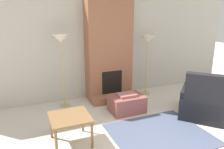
{
  "coord_description": "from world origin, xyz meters",
  "views": [
    {
      "loc": [
        -2.0,
        -2.1,
        2.11
      ],
      "look_at": [
        0.0,
        2.68,
        0.66
      ],
      "focal_mm": 35.0,
      "sensor_mm": 36.0,
      "label": 1
    }
  ],
  "objects_px": {
    "armchair": "(203,103)",
    "floor_lamp_right": "(148,42)",
    "ottoman": "(127,103)",
    "side_table": "(70,120)",
    "floor_lamp_left": "(61,42)"
  },
  "relations": [
    {
      "from": "armchair",
      "to": "floor_lamp_right",
      "type": "distance_m",
      "value": 2.04
    },
    {
      "from": "armchair",
      "to": "floor_lamp_right",
      "type": "relative_size",
      "value": 0.85
    },
    {
      "from": "ottoman",
      "to": "side_table",
      "type": "distance_m",
      "value": 1.6
    },
    {
      "from": "ottoman",
      "to": "floor_lamp_right",
      "type": "bearing_deg",
      "value": 40.27
    },
    {
      "from": "armchair",
      "to": "floor_lamp_left",
      "type": "distance_m",
      "value": 3.31
    },
    {
      "from": "floor_lamp_right",
      "to": "armchair",
      "type": "bearing_deg",
      "value": -76.68
    },
    {
      "from": "side_table",
      "to": "floor_lamp_left",
      "type": "distance_m",
      "value": 1.91
    },
    {
      "from": "side_table",
      "to": "floor_lamp_right",
      "type": "height_order",
      "value": "floor_lamp_right"
    },
    {
      "from": "armchair",
      "to": "side_table",
      "type": "xyz_separation_m",
      "value": [
        -2.79,
        0.09,
        0.13
      ]
    },
    {
      "from": "armchair",
      "to": "floor_lamp_left",
      "type": "xyz_separation_m",
      "value": [
        -2.59,
        1.66,
        1.21
      ]
    },
    {
      "from": "side_table",
      "to": "floor_lamp_left",
      "type": "xyz_separation_m",
      "value": [
        0.19,
        1.57,
        1.08
      ]
    },
    {
      "from": "armchair",
      "to": "floor_lamp_right",
      "type": "bearing_deg",
      "value": -29.5
    },
    {
      "from": "side_table",
      "to": "floor_lamp_right",
      "type": "distance_m",
      "value": 3.03
    },
    {
      "from": "ottoman",
      "to": "side_table",
      "type": "height_order",
      "value": "side_table"
    },
    {
      "from": "floor_lamp_right",
      "to": "ottoman",
      "type": "bearing_deg",
      "value": -139.73
    }
  ]
}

